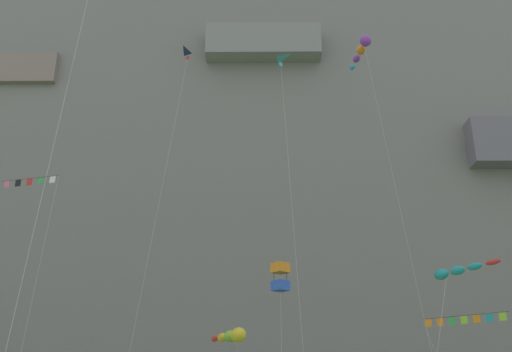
% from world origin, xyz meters
% --- Properties ---
extents(cliff_face, '(180.00, 33.43, 67.06)m').
position_xyz_m(cliff_face, '(0.01, 68.72, 33.53)').
color(cliff_face, slate).
rests_on(cliff_face, ground).
extents(kite_delta_upper_mid, '(2.02, 5.80, 26.29)m').
position_xyz_m(kite_delta_upper_mid, '(0.95, 30.04, 24.84)').
color(kite_delta_upper_mid, '#38B2D1').
rests_on(kite_delta_upper_mid, ground).
extents(kite_banner_mid_center, '(4.72, 4.22, 8.09)m').
position_xyz_m(kite_banner_mid_center, '(13.87, 34.68, 7.64)').
color(kite_banner_mid_center, black).
rests_on(kite_banner_mid_center, ground).
extents(kite_banner_mid_right, '(5.07, 4.60, 18.98)m').
position_xyz_m(kite_banner_mid_right, '(-18.61, 35.64, 17.92)').
color(kite_banner_mid_right, black).
rests_on(kite_banner_mid_right, ground).
extents(kite_box_high_center, '(1.29, 1.83, 10.91)m').
position_xyz_m(kite_box_high_center, '(0.90, 30.48, 9.99)').
color(kite_box_high_center, orange).
rests_on(kite_box_high_center, ground).
extents(kite_delta_mid_left, '(3.29, 3.36, 25.85)m').
position_xyz_m(kite_delta_mid_left, '(-5.63, 28.73, 23.39)').
color(kite_delta_mid_left, navy).
rests_on(kite_delta_mid_left, ground).
extents(kite_windsock_low_right, '(4.56, 3.85, 9.02)m').
position_xyz_m(kite_windsock_low_right, '(9.61, 22.57, 8.73)').
color(kite_windsock_low_right, teal).
rests_on(kite_windsock_low_right, ground).
extents(kite_windsock_low_center, '(3.24, 7.47, 6.59)m').
position_xyz_m(kite_windsock_low_center, '(-2.22, 29.55, 6.19)').
color(kite_windsock_low_center, yellow).
rests_on(kite_windsock_low_center, ground).
extents(kite_windsock_far_right, '(3.51, 7.68, 32.45)m').
position_xyz_m(kite_windsock_far_right, '(8.71, 37.13, 31.74)').
color(kite_windsock_far_right, purple).
rests_on(kite_windsock_far_right, ground).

